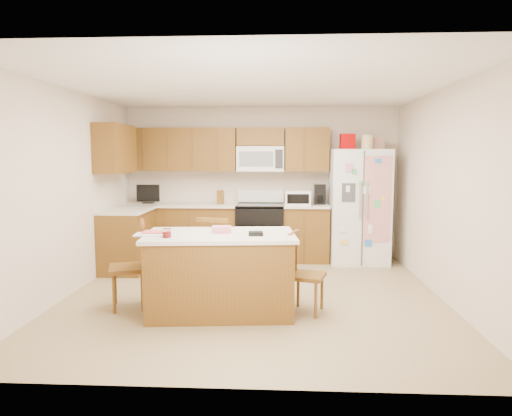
# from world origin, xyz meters

# --- Properties ---
(ground) EXTENTS (4.50, 4.50, 0.00)m
(ground) POSITION_xyz_m (0.00, 0.00, 0.00)
(ground) COLOR #897556
(ground) RESTS_ON ground
(room_shell) EXTENTS (4.60, 4.60, 2.52)m
(room_shell) POSITION_xyz_m (0.00, 0.00, 1.44)
(room_shell) COLOR beige
(room_shell) RESTS_ON ground
(cabinetry) EXTENTS (3.36, 1.56, 2.15)m
(cabinetry) POSITION_xyz_m (-0.98, 1.79, 0.91)
(cabinetry) COLOR brown
(cabinetry) RESTS_ON ground
(stove) EXTENTS (0.76, 0.65, 1.13)m
(stove) POSITION_xyz_m (0.00, 1.94, 0.47)
(stove) COLOR black
(stove) RESTS_ON ground
(refrigerator) EXTENTS (0.90, 0.79, 2.04)m
(refrigerator) POSITION_xyz_m (1.57, 1.87, 0.92)
(refrigerator) COLOR white
(refrigerator) RESTS_ON ground
(island) EXTENTS (1.72, 1.07, 0.96)m
(island) POSITION_xyz_m (-0.32, -0.60, 0.44)
(island) COLOR brown
(island) RESTS_ON ground
(windsor_chair_left) EXTENTS (0.51, 0.52, 0.98)m
(windsor_chair_left) POSITION_xyz_m (-1.35, -0.50, 0.46)
(windsor_chair_left) COLOR brown
(windsor_chair_left) RESTS_ON ground
(windsor_chair_back) EXTENTS (0.51, 0.49, 0.97)m
(windsor_chair_back) POSITION_xyz_m (-0.44, -0.00, 0.46)
(windsor_chair_back) COLOR brown
(windsor_chair_back) RESTS_ON ground
(windsor_chair_right) EXTENTS (0.46, 0.47, 0.88)m
(windsor_chair_right) POSITION_xyz_m (0.59, -0.56, 0.42)
(windsor_chair_right) COLOR brown
(windsor_chair_right) RESTS_ON ground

